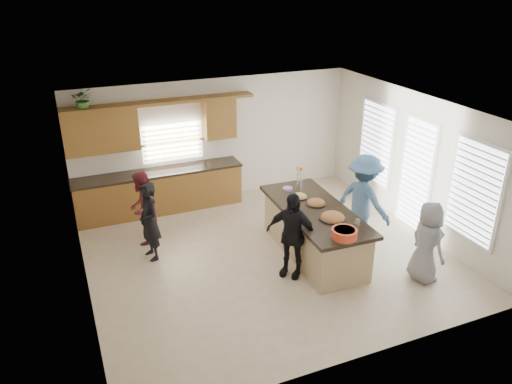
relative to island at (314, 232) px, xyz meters
name	(u,v)px	position (x,y,z in m)	size (l,w,h in m)	color
floor	(268,255)	(-0.83, 0.27, -0.45)	(6.50, 6.50, 0.00)	beige
room_shell	(269,161)	(-0.83, 0.27, 1.45)	(6.52, 6.02, 2.81)	silver
back_cabinetry	(156,172)	(-2.30, 3.00, 0.46)	(4.08, 0.66, 2.46)	olive
right_wall_glazing	(418,168)	(2.39, 0.14, 0.89)	(0.06, 4.00, 2.25)	white
island	(314,232)	(0.00, 0.00, 0.00)	(1.24, 2.74, 0.95)	tan
platter_front	(332,218)	(0.07, -0.49, 0.53)	(0.48, 0.48, 0.19)	black
platter_mid	(316,203)	(0.10, 0.15, 0.52)	(0.38, 0.38, 0.15)	black
platter_back	(299,197)	(-0.06, 0.53, 0.52)	(0.31, 0.31, 0.13)	black
salad_bowl	(344,233)	(-0.10, -1.14, 0.58)	(0.42, 0.42, 0.16)	#E74A2A
clear_cup	(358,222)	(0.35, -0.85, 0.55)	(0.08, 0.08, 0.11)	white
plate_stack	(288,189)	(-0.09, 0.97, 0.52)	(0.20, 0.20, 0.05)	#A481BC
flower_vase	(299,176)	(0.19, 1.02, 0.73)	(0.14, 0.14, 0.42)	silver
potted_plant	(83,99)	(-3.59, 3.09, 2.18)	(0.42, 0.36, 0.46)	#3F772F
woman_left_back	(149,222)	(-2.86, 1.04, 0.30)	(0.55, 0.36, 1.51)	black
woman_left_mid	(142,208)	(-2.86, 1.70, 0.28)	(0.71, 0.56, 1.47)	maroon
woman_left_front	(291,235)	(-0.71, -0.46, 0.34)	(0.92, 0.38, 1.58)	black
woman_right_back	(364,200)	(1.07, 0.02, 0.46)	(1.18, 0.68, 1.83)	#40638B
woman_right_front	(427,242)	(1.34, -1.50, 0.28)	(0.72, 0.47, 1.47)	gray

